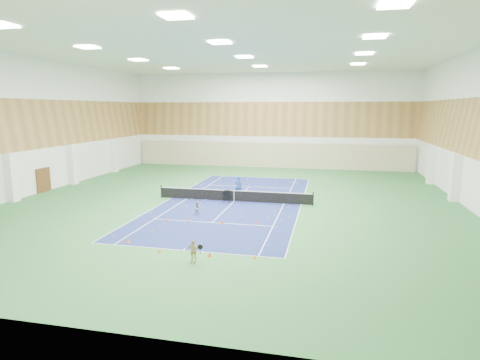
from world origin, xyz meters
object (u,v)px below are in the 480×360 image
(tennis_net, at_px, (234,195))
(child_court, at_px, (198,208))
(coach, at_px, (238,186))
(child_apron, at_px, (193,251))
(ball_cart, at_px, (227,197))

(tennis_net, relative_size, child_court, 12.60)
(tennis_net, relative_size, coach, 7.50)
(tennis_net, relative_size, child_apron, 10.97)
(tennis_net, xyz_separation_m, child_court, (-1.54, -4.81, -0.04))
(child_apron, bearing_deg, coach, 97.49)
(coach, height_order, child_court, coach)
(coach, height_order, ball_cart, coach)
(tennis_net, distance_m, coach, 2.30)
(tennis_net, height_order, coach, coach)
(tennis_net, height_order, child_court, tennis_net)
(coach, relative_size, child_apron, 1.46)
(child_court, distance_m, ball_cart, 4.34)
(tennis_net, height_order, ball_cart, tennis_net)
(child_court, height_order, child_apron, child_apron)
(coach, xyz_separation_m, ball_cart, (-0.32, -2.87, -0.35))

